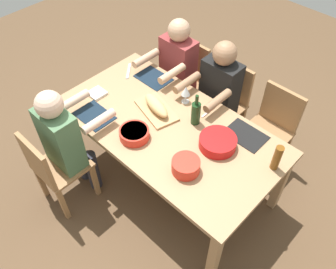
# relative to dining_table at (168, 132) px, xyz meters

# --- Properties ---
(ground_plane) EXTENTS (8.00, 8.00, 0.00)m
(ground_plane) POSITION_rel_dining_table_xyz_m (0.00, 0.00, -0.66)
(ground_plane) COLOR brown
(dining_table) EXTENTS (1.89, 1.01, 0.74)m
(dining_table) POSITION_rel_dining_table_xyz_m (0.00, 0.00, 0.00)
(dining_table) COLOR #A87F56
(dining_table) RESTS_ON ground_plane
(chair_far_right) EXTENTS (0.40, 0.40, 0.85)m
(chair_far_right) POSITION_rel_dining_table_xyz_m (0.52, 0.83, -0.18)
(chair_far_right) COLOR #9E7044
(chair_far_right) RESTS_ON ground_plane
(chair_near_left) EXTENTS (0.40, 0.40, 0.85)m
(chair_near_left) POSITION_rel_dining_table_xyz_m (-0.52, -0.83, -0.18)
(chair_near_left) COLOR #9E7044
(chair_near_left) RESTS_ON ground_plane
(diner_near_left) EXTENTS (0.41, 0.53, 1.20)m
(diner_near_left) POSITION_rel_dining_table_xyz_m (-0.52, -0.65, 0.03)
(diner_near_left) COLOR #2D2D38
(diner_near_left) RESTS_ON ground_plane
(chair_far_left) EXTENTS (0.40, 0.40, 0.85)m
(chair_far_left) POSITION_rel_dining_table_xyz_m (-0.52, 0.83, -0.18)
(chair_far_left) COLOR #9E7044
(chair_far_left) RESTS_ON ground_plane
(diner_far_left) EXTENTS (0.41, 0.53, 1.20)m
(diner_far_left) POSITION_rel_dining_table_xyz_m (-0.52, 0.65, 0.03)
(diner_far_left) COLOR #2D2D38
(diner_far_left) RESTS_ON ground_plane
(chair_far_center) EXTENTS (0.40, 0.40, 0.85)m
(chair_far_center) POSITION_rel_dining_table_xyz_m (0.00, 0.83, -0.18)
(chair_far_center) COLOR #9E7044
(chair_far_center) RESTS_ON ground_plane
(diner_far_center) EXTENTS (0.41, 0.53, 1.20)m
(diner_far_center) POSITION_rel_dining_table_xyz_m (-0.00, 0.65, 0.03)
(diner_far_center) COLOR #2D2D38
(diner_far_center) RESTS_ON ground_plane
(serving_bowl_salad) EXTENTS (0.21, 0.21, 0.10)m
(serving_bowl_salad) POSITION_rel_dining_table_xyz_m (0.41, -0.24, 0.13)
(serving_bowl_salad) COLOR red
(serving_bowl_salad) RESTS_ON dining_table
(serving_bowl_greens) EXTENTS (0.24, 0.24, 0.08)m
(serving_bowl_greens) POSITION_rel_dining_table_xyz_m (-0.10, -0.28, 0.12)
(serving_bowl_greens) COLOR red
(serving_bowl_greens) RESTS_ON dining_table
(serving_bowl_pasta) EXTENTS (0.29, 0.29, 0.09)m
(serving_bowl_pasta) POSITION_rel_dining_table_xyz_m (0.43, 0.10, 0.12)
(serving_bowl_pasta) COLOR red
(serving_bowl_pasta) RESTS_ON dining_table
(cutting_board) EXTENTS (0.44, 0.32, 0.02)m
(cutting_board) POSITION_rel_dining_table_xyz_m (-0.19, 0.05, 0.09)
(cutting_board) COLOR tan
(cutting_board) RESTS_ON dining_table
(bread_loaf) EXTENTS (0.34, 0.19, 0.09)m
(bread_loaf) POSITION_rel_dining_table_xyz_m (-0.19, 0.05, 0.14)
(bread_loaf) COLOR tan
(bread_loaf) RESTS_ON cutting_board
(wine_bottle) EXTENTS (0.08, 0.08, 0.29)m
(wine_bottle) POSITION_rel_dining_table_xyz_m (0.14, 0.18, 0.18)
(wine_bottle) COLOR #193819
(wine_bottle) RESTS_ON dining_table
(beer_bottle) EXTENTS (0.06, 0.06, 0.22)m
(beer_bottle) POSITION_rel_dining_table_xyz_m (0.85, 0.23, 0.19)
(beer_bottle) COLOR brown
(beer_bottle) RESTS_ON dining_table
(wine_glass) EXTENTS (0.08, 0.08, 0.17)m
(wine_glass) POSITION_rel_dining_table_xyz_m (-0.09, 0.31, 0.19)
(wine_glass) COLOR silver
(wine_glass) RESTS_ON dining_table
(placemat_far_right) EXTENTS (0.32, 0.23, 0.01)m
(placemat_far_right) POSITION_rel_dining_table_xyz_m (0.52, 0.35, 0.08)
(placemat_far_right) COLOR black
(placemat_far_right) RESTS_ON dining_table
(placemat_near_left) EXTENTS (0.32, 0.23, 0.01)m
(placemat_near_left) POSITION_rel_dining_table_xyz_m (-0.52, -0.35, 0.08)
(placemat_near_left) COLOR #142333
(placemat_near_left) RESTS_ON dining_table
(placemat_far_left) EXTENTS (0.32, 0.23, 0.01)m
(placemat_far_left) POSITION_rel_dining_table_xyz_m (-0.52, 0.35, 0.08)
(placemat_far_left) COLOR #142333
(placemat_far_left) RESTS_ON dining_table
(fork_far_center) EXTENTS (0.02, 0.17, 0.01)m
(fork_far_center) POSITION_rel_dining_table_xyz_m (0.14, 0.35, 0.08)
(fork_far_center) COLOR silver
(fork_far_center) RESTS_ON dining_table
(carving_knife) EXTENTS (0.17, 0.19, 0.01)m
(carving_knife) POSITION_rel_dining_table_xyz_m (-0.77, 0.26, 0.08)
(carving_knife) COLOR silver
(carving_knife) RESTS_ON dining_table
(napkin_stack) EXTENTS (0.14, 0.14, 0.02)m
(napkin_stack) POSITION_rel_dining_table_xyz_m (-0.72, -0.16, 0.09)
(napkin_stack) COLOR white
(napkin_stack) RESTS_ON dining_table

